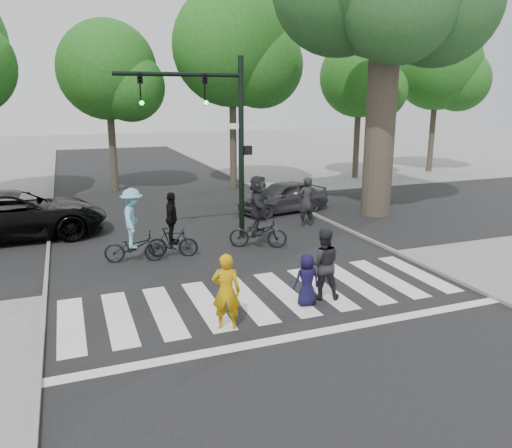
{
  "coord_description": "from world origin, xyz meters",
  "views": [
    {
      "loc": [
        -4.29,
        -9.53,
        4.72
      ],
      "look_at": [
        0.5,
        3.0,
        1.3
      ],
      "focal_mm": 35.0,
      "sensor_mm": 36.0,
      "label": 1
    }
  ],
  "objects_px": {
    "pedestrian_woman": "(226,291)",
    "traffic_signal": "(216,123)",
    "pedestrian_child": "(307,280)",
    "cyclist_left": "(133,231)",
    "cyclist_mid": "(172,231)",
    "pedestrian_adult": "(323,264)",
    "car_grey": "(283,196)",
    "cyclist_right": "(258,216)",
    "car_suv": "(15,215)"
  },
  "relations": [
    {
      "from": "pedestrian_woman",
      "to": "traffic_signal",
      "type": "bearing_deg",
      "value": -83.13
    },
    {
      "from": "pedestrian_child",
      "to": "cyclist_left",
      "type": "xyz_separation_m",
      "value": [
        -3.31,
        4.65,
        0.33
      ]
    },
    {
      "from": "cyclist_mid",
      "to": "cyclist_left",
      "type": "bearing_deg",
      "value": -176.0
    },
    {
      "from": "traffic_signal",
      "to": "pedestrian_child",
      "type": "relative_size",
      "value": 4.83
    },
    {
      "from": "pedestrian_adult",
      "to": "cyclist_mid",
      "type": "relative_size",
      "value": 0.87
    },
    {
      "from": "car_grey",
      "to": "cyclist_right",
      "type": "bearing_deg",
      "value": -43.85
    },
    {
      "from": "pedestrian_child",
      "to": "cyclist_left",
      "type": "height_order",
      "value": "cyclist_left"
    },
    {
      "from": "pedestrian_woman",
      "to": "cyclist_mid",
      "type": "height_order",
      "value": "cyclist_mid"
    },
    {
      "from": "car_suv",
      "to": "car_grey",
      "type": "bearing_deg",
      "value": -89.58
    },
    {
      "from": "cyclist_right",
      "to": "car_grey",
      "type": "height_order",
      "value": "cyclist_right"
    },
    {
      "from": "traffic_signal",
      "to": "car_suv",
      "type": "height_order",
      "value": "traffic_signal"
    },
    {
      "from": "pedestrian_child",
      "to": "car_suv",
      "type": "distance_m",
      "value": 10.97
    },
    {
      "from": "pedestrian_adult",
      "to": "cyclist_mid",
      "type": "bearing_deg",
      "value": -39.53
    },
    {
      "from": "cyclist_right",
      "to": "car_suv",
      "type": "height_order",
      "value": "cyclist_right"
    },
    {
      "from": "pedestrian_adult",
      "to": "cyclist_right",
      "type": "bearing_deg",
      "value": -71.43
    },
    {
      "from": "pedestrian_woman",
      "to": "pedestrian_adult",
      "type": "distance_m",
      "value": 2.75
    },
    {
      "from": "cyclist_right",
      "to": "car_grey",
      "type": "distance_m",
      "value": 5.27
    },
    {
      "from": "pedestrian_child",
      "to": "traffic_signal",
      "type": "bearing_deg",
      "value": -83.93
    },
    {
      "from": "car_suv",
      "to": "pedestrian_child",
      "type": "bearing_deg",
      "value": -144.29
    },
    {
      "from": "traffic_signal",
      "to": "cyclist_left",
      "type": "relative_size",
      "value": 2.73
    },
    {
      "from": "traffic_signal",
      "to": "pedestrian_child",
      "type": "xyz_separation_m",
      "value": [
        0.33,
        -6.02,
        -3.28
      ]
    },
    {
      "from": "pedestrian_woman",
      "to": "cyclist_right",
      "type": "bearing_deg",
      "value": -95.47
    },
    {
      "from": "cyclist_left",
      "to": "pedestrian_child",
      "type": "bearing_deg",
      "value": -54.55
    },
    {
      "from": "cyclist_left",
      "to": "car_grey",
      "type": "bearing_deg",
      "value": 33.46
    },
    {
      "from": "pedestrian_woman",
      "to": "cyclist_mid",
      "type": "relative_size",
      "value": 0.82
    },
    {
      "from": "cyclist_right",
      "to": "car_suv",
      "type": "relative_size",
      "value": 0.39
    },
    {
      "from": "pedestrian_woman",
      "to": "car_suv",
      "type": "distance_m",
      "value": 10.25
    },
    {
      "from": "pedestrian_adult",
      "to": "pedestrian_woman",
      "type": "bearing_deg",
      "value": 34.8
    },
    {
      "from": "car_suv",
      "to": "car_grey",
      "type": "xyz_separation_m",
      "value": [
        10.19,
        0.46,
        -0.16
      ]
    },
    {
      "from": "traffic_signal",
      "to": "car_grey",
      "type": "distance_m",
      "value": 5.86
    },
    {
      "from": "cyclist_mid",
      "to": "car_grey",
      "type": "bearing_deg",
      "value": 38.03
    },
    {
      "from": "pedestrian_child",
      "to": "cyclist_mid",
      "type": "height_order",
      "value": "cyclist_mid"
    },
    {
      "from": "pedestrian_child",
      "to": "car_suv",
      "type": "relative_size",
      "value": 0.21
    },
    {
      "from": "car_grey",
      "to": "pedestrian_woman",
      "type": "bearing_deg",
      "value": -41.15
    },
    {
      "from": "traffic_signal",
      "to": "cyclist_right",
      "type": "relative_size",
      "value": 2.55
    },
    {
      "from": "traffic_signal",
      "to": "cyclist_right",
      "type": "xyz_separation_m",
      "value": [
        0.94,
        -1.32,
        -2.85
      ]
    },
    {
      "from": "pedestrian_child",
      "to": "cyclist_left",
      "type": "distance_m",
      "value": 5.72
    },
    {
      "from": "pedestrian_woman",
      "to": "cyclist_left",
      "type": "bearing_deg",
      "value": -54.64
    },
    {
      "from": "pedestrian_adult",
      "to": "cyclist_right",
      "type": "relative_size",
      "value": 0.74
    },
    {
      "from": "cyclist_left",
      "to": "car_suv",
      "type": "distance_m",
      "value": 5.28
    },
    {
      "from": "traffic_signal",
      "to": "pedestrian_adult",
      "type": "height_order",
      "value": "traffic_signal"
    },
    {
      "from": "cyclist_mid",
      "to": "car_grey",
      "type": "distance_m",
      "value": 7.12
    },
    {
      "from": "pedestrian_adult",
      "to": "cyclist_left",
      "type": "xyz_separation_m",
      "value": [
        -3.85,
        4.41,
        0.09
      ]
    },
    {
      "from": "traffic_signal",
      "to": "cyclist_left",
      "type": "distance_m",
      "value": 4.41
    },
    {
      "from": "pedestrian_child",
      "to": "car_suv",
      "type": "xyz_separation_m",
      "value": [
        -6.73,
        8.66,
        0.21
      ]
    },
    {
      "from": "car_grey",
      "to": "cyclist_left",
      "type": "bearing_deg",
      "value": -67.62
    },
    {
      "from": "car_grey",
      "to": "cyclist_mid",
      "type": "bearing_deg",
      "value": -63.04
    },
    {
      "from": "car_grey",
      "to": "pedestrian_adult",
      "type": "bearing_deg",
      "value": -29.23
    },
    {
      "from": "cyclist_left",
      "to": "cyclist_right",
      "type": "xyz_separation_m",
      "value": [
        3.92,
        0.05,
        0.1
      ]
    },
    {
      "from": "cyclist_mid",
      "to": "cyclist_right",
      "type": "bearing_deg",
      "value": -0.58
    }
  ]
}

